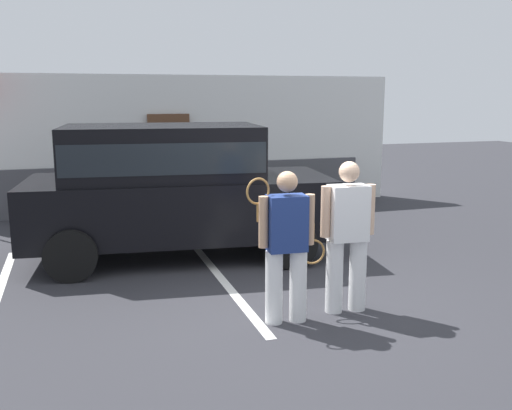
{
  "coord_description": "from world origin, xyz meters",
  "views": [
    {
      "loc": [
        -2.4,
        -5.92,
        2.5
      ],
      "look_at": [
        -0.11,
        1.2,
        1.05
      ],
      "focal_mm": 39.95,
      "sensor_mm": 36.0,
      "label": 1
    }
  ],
  "objects_px": {
    "parked_suv": "(173,184)",
    "tennis_player_man": "(286,245)",
    "potted_plant_by_porch": "(317,191)",
    "tennis_player_woman": "(347,235)"
  },
  "relations": [
    {
      "from": "parked_suv",
      "to": "potted_plant_by_porch",
      "type": "relative_size",
      "value": 7.05
    },
    {
      "from": "tennis_player_man",
      "to": "potted_plant_by_porch",
      "type": "height_order",
      "value": "tennis_player_man"
    },
    {
      "from": "parked_suv",
      "to": "tennis_player_woman",
      "type": "bearing_deg",
      "value": -55.94
    },
    {
      "from": "parked_suv",
      "to": "tennis_player_woman",
      "type": "relative_size",
      "value": 2.71
    },
    {
      "from": "parked_suv",
      "to": "tennis_player_man",
      "type": "distance_m",
      "value": 3.1
    },
    {
      "from": "tennis_player_man",
      "to": "tennis_player_woman",
      "type": "bearing_deg",
      "value": -169.66
    },
    {
      "from": "tennis_player_man",
      "to": "potted_plant_by_porch",
      "type": "xyz_separation_m",
      "value": [
        3.0,
        5.95,
        -0.51
      ]
    },
    {
      "from": "parked_suv",
      "to": "potted_plant_by_porch",
      "type": "xyz_separation_m",
      "value": [
        3.73,
        2.94,
        -0.77
      ]
    },
    {
      "from": "tennis_player_man",
      "to": "tennis_player_woman",
      "type": "distance_m",
      "value": 0.79
    },
    {
      "from": "parked_suv",
      "to": "tennis_player_man",
      "type": "bearing_deg",
      "value": -69.77
    }
  ]
}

